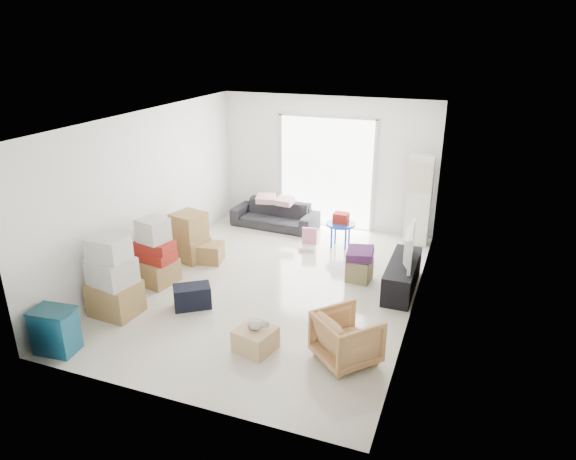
% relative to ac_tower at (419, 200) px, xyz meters
% --- Properties ---
extents(room_shell, '(4.98, 6.48, 3.18)m').
position_rel_ac_tower_xyz_m(room_shell, '(-1.95, -2.65, 0.48)').
color(room_shell, beige).
rests_on(room_shell, ground).
extents(sliding_door, '(2.10, 0.04, 2.33)m').
position_rel_ac_tower_xyz_m(sliding_door, '(-1.95, 0.33, 0.37)').
color(sliding_door, white).
rests_on(sliding_door, room_shell).
extents(ac_tower, '(0.45, 0.30, 1.75)m').
position_rel_ac_tower_xyz_m(ac_tower, '(0.00, 0.00, 0.00)').
color(ac_tower, silver).
rests_on(ac_tower, room_shell).
extents(tv_console, '(0.43, 1.43, 0.48)m').
position_rel_ac_tower_xyz_m(tv_console, '(0.05, -2.05, -0.64)').
color(tv_console, black).
rests_on(tv_console, room_shell).
extents(television, '(0.65, 1.03, 0.13)m').
position_rel_ac_tower_xyz_m(television, '(0.05, -2.05, -0.33)').
color(television, black).
rests_on(television, tv_console).
extents(sofa, '(1.84, 0.64, 0.71)m').
position_rel_ac_tower_xyz_m(sofa, '(-2.90, -0.15, -0.52)').
color(sofa, '#242429').
rests_on(sofa, room_shell).
extents(pillow_left, '(0.43, 0.37, 0.12)m').
position_rel_ac_tower_xyz_m(pillow_left, '(-3.09, -0.19, -0.11)').
color(pillow_left, '#BD8A9B').
rests_on(pillow_left, sofa).
extents(pillow_right, '(0.42, 0.35, 0.13)m').
position_rel_ac_tower_xyz_m(pillow_right, '(-2.66, -0.20, -0.10)').
color(pillow_right, '#BD8A9B').
rests_on(pillow_right, sofa).
extents(armchair, '(0.96, 0.95, 0.72)m').
position_rel_ac_tower_xyz_m(armchair, '(-0.30, -4.23, -0.52)').
color(armchair, tan).
rests_on(armchair, room_shell).
extents(storage_bins, '(0.57, 0.42, 0.61)m').
position_rel_ac_tower_xyz_m(storage_bins, '(-3.85, -5.35, -0.57)').
color(storage_bins, navy).
rests_on(storage_bins, room_shell).
extents(box_stack_a, '(0.69, 0.61, 1.21)m').
position_rel_ac_tower_xyz_m(box_stack_a, '(-3.75, -4.28, -0.33)').
color(box_stack_a, olive).
rests_on(box_stack_a, room_shell).
extents(box_stack_b, '(0.65, 0.64, 1.12)m').
position_rel_ac_tower_xyz_m(box_stack_b, '(-3.75, -3.23, -0.39)').
color(box_stack_b, olive).
rests_on(box_stack_b, room_shell).
extents(box_stack_c, '(0.71, 0.64, 0.88)m').
position_rel_ac_tower_xyz_m(box_stack_c, '(-3.72, -2.22, -0.45)').
color(box_stack_c, olive).
rests_on(box_stack_c, room_shell).
extents(loose_box, '(0.49, 0.49, 0.35)m').
position_rel_ac_tower_xyz_m(loose_box, '(-3.33, -2.19, -0.70)').
color(loose_box, olive).
rests_on(loose_box, room_shell).
extents(duffel_bag, '(0.63, 0.58, 0.35)m').
position_rel_ac_tower_xyz_m(duffel_bag, '(-2.80, -3.73, -0.70)').
color(duffel_bag, black).
rests_on(duffel_bag, room_shell).
extents(ottoman, '(0.41, 0.41, 0.38)m').
position_rel_ac_tower_xyz_m(ottoman, '(-0.66, -1.99, -0.69)').
color(ottoman, olive).
rests_on(ottoman, room_shell).
extents(blanket, '(0.46, 0.46, 0.14)m').
position_rel_ac_tower_xyz_m(blanket, '(-0.66, -1.99, -0.43)').
color(blanket, '#492154').
rests_on(blanket, ottoman).
extents(kids_table, '(0.56, 0.56, 0.68)m').
position_rel_ac_tower_xyz_m(kids_table, '(-1.33, -0.70, -0.39)').
color(kids_table, blue).
rests_on(kids_table, room_shell).
extents(toy_walker, '(0.34, 0.31, 0.40)m').
position_rel_ac_tower_xyz_m(toy_walker, '(-1.87, -1.03, -0.76)').
color(toy_walker, silver).
rests_on(toy_walker, room_shell).
extents(wood_crate, '(0.55, 0.55, 0.31)m').
position_rel_ac_tower_xyz_m(wood_crate, '(-1.46, -4.42, -0.72)').
color(wood_crate, '#D7B57C').
rests_on(wood_crate, room_shell).
extents(plush_bunny, '(0.29, 0.16, 0.14)m').
position_rel_ac_tower_xyz_m(plush_bunny, '(-1.43, -4.41, -0.50)').
color(plush_bunny, '#B2ADA8').
rests_on(plush_bunny, wood_crate).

